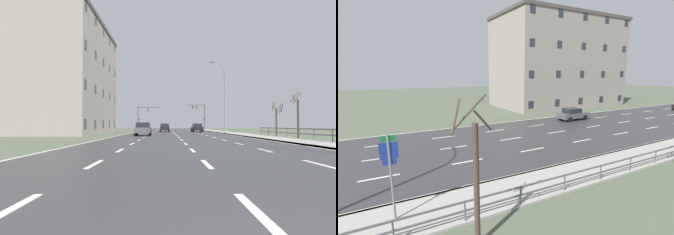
{
  "view_description": "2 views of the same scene",
  "coord_description": "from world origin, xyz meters",
  "views": [
    {
      "loc": [
        -1.26,
        -2.48,
        1.23
      ],
      "look_at": [
        -0.91,
        66.1,
        2.93
      ],
      "focal_mm": 33.78,
      "sensor_mm": 36.0,
      "label": 1
    },
    {
      "loc": [
        18.21,
        13.38,
        6.07
      ],
      "look_at": [
        0.0,
        23.06,
        2.1
      ],
      "focal_mm": 24.94,
      "sensor_mm": 36.0,
      "label": 2
    }
  ],
  "objects": [
    {
      "name": "traffic_signal_right",
      "position": [
        6.89,
        72.99,
        4.3
      ],
      "size": [
        4.39,
        0.36,
        6.35
      ],
      "color": "#38383A",
      "rests_on": "ground"
    },
    {
      "name": "ground_plane",
      "position": [
        0.0,
        48.0,
        -0.06
      ],
      "size": [
        160.0,
        160.0,
        0.12
      ],
      "color": "#4C5642"
    },
    {
      "name": "car_mid_centre",
      "position": [
        -1.6,
        57.06,
        0.8
      ],
      "size": [
        1.89,
        4.13,
        1.57
      ],
      "rotation": [
        0.0,
        0.0,
        0.02
      ],
      "color": "black",
      "rests_on": "ground"
    },
    {
      "name": "guardrail",
      "position": [
        9.85,
        19.89,
        0.71
      ],
      "size": [
        0.07,
        29.12,
        1.0
      ],
      "color": "#515459",
      "rests_on": "ground"
    },
    {
      "name": "brick_building",
      "position": [
        -16.59,
        42.71,
        7.91
      ],
      "size": [
        12.79,
        22.82,
        15.8
      ],
      "color": "gray",
      "rests_on": "ground"
    },
    {
      "name": "sidewalk_right",
      "position": [
        8.43,
        60.0,
        0.06
      ],
      "size": [
        3.0,
        120.0,
        0.12
      ],
      "color": "gray",
      "rests_on": "ground"
    },
    {
      "name": "traffic_signal_left",
      "position": [
        -6.93,
        71.78,
        3.81
      ],
      "size": [
        5.17,
        0.36,
        5.74
      ],
      "color": "#38383A",
      "rests_on": "ground"
    },
    {
      "name": "car_far_left",
      "position": [
        -4.02,
        35.01,
        0.8
      ],
      "size": [
        1.84,
        4.1,
        1.57
      ],
      "rotation": [
        0.0,
        0.0,
        -0.0
      ],
      "color": "#474C51",
      "rests_on": "ground"
    },
    {
      "name": "bare_tree_far",
      "position": [
        11.27,
        33.31,
        1.9
      ],
      "size": [
        1.29,
        1.35,
        3.91
      ],
      "color": "#423328",
      "rests_on": "ground"
    },
    {
      "name": "street_lamp_midground",
      "position": [
        7.47,
        45.24,
        5.37
      ],
      "size": [
        2.26,
        0.24,
        10.92
      ],
      "color": "slate",
      "rests_on": "ground"
    },
    {
      "name": "car_far_right",
      "position": [
        4.37,
        55.44,
        0.8
      ],
      "size": [
        1.98,
        4.17,
        1.57
      ],
      "rotation": [
        0.0,
        0.0,
        0.04
      ],
      "color": "black",
      "rests_on": "ground"
    },
    {
      "name": "road_asphalt_strip",
      "position": [
        0.0,
        59.99,
        0.01
      ],
      "size": [
        14.0,
        120.0,
        0.03
      ],
      "color": "#303033",
      "rests_on": "ground"
    },
    {
      "name": "bare_tree_mid",
      "position": [
        11.63,
        28.39,
        2.17
      ],
      "size": [
        1.12,
        1.17,
        4.58
      ],
      "color": "#423328",
      "rests_on": "ground"
    }
  ]
}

